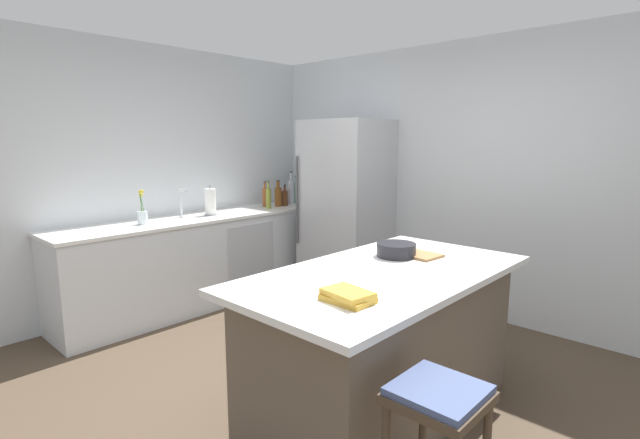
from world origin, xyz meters
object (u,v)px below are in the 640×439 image
(soda_bottle, at_px, (291,191))
(hot_sauce_bottle, at_px, (285,197))
(syrup_bottle, at_px, (285,198))
(whiskey_bottle, at_px, (278,196))
(cookbook_stack, at_px, (348,296))
(cutting_board, at_px, (418,255))
(sink_faucet, at_px, (182,202))
(kitchen_island, at_px, (383,342))
(flower_vase, at_px, (142,215))
(vinegar_bottle, at_px, (265,197))
(paper_towel_roll, at_px, (210,202))
(bar_stool, at_px, (438,416))
(gin_bottle, at_px, (296,192))
(refrigerator, at_px, (346,209))
(mixing_bowl, at_px, (396,250))
(olive_oil_bottle, at_px, (268,198))

(soda_bottle, relative_size, hot_sauce_bottle, 1.63)
(syrup_bottle, relative_size, whiskey_bottle, 0.78)
(cookbook_stack, height_order, cutting_board, cookbook_stack)
(sink_faucet, distance_m, soda_bottle, 1.48)
(kitchen_island, relative_size, flower_vase, 5.90)
(cutting_board, bearing_deg, vinegar_bottle, 162.22)
(sink_faucet, relative_size, paper_towel_roll, 0.96)
(bar_stool, xyz_separation_m, gin_bottle, (-3.29, 2.39, 0.49))
(cutting_board, bearing_deg, bar_stool, -54.77)
(soda_bottle, height_order, cookbook_stack, soda_bottle)
(soda_bottle, height_order, cutting_board, soda_bottle)
(refrigerator, xyz_separation_m, soda_bottle, (-0.91, 0.05, 0.12))
(syrup_bottle, xyz_separation_m, vinegar_bottle, (-0.13, -0.19, 0.02))
(mixing_bowl, bearing_deg, olive_oil_bottle, 159.71)
(paper_towel_roll, bearing_deg, cutting_board, -0.39)
(refrigerator, bearing_deg, kitchen_island, -44.40)
(syrup_bottle, height_order, olive_oil_bottle, olive_oil_bottle)
(soda_bottle, xyz_separation_m, vinegar_bottle, (-0.04, -0.38, -0.03))
(flower_vase, distance_m, vinegar_bottle, 1.54)
(soda_bottle, relative_size, whiskey_bottle, 1.27)
(cutting_board, bearing_deg, refrigerator, 144.14)
(kitchen_island, distance_m, gin_bottle, 3.18)
(kitchen_island, bearing_deg, bar_stool, -41.06)
(bar_stool, height_order, gin_bottle, gin_bottle)
(refrigerator, distance_m, olive_oil_bottle, 0.89)
(bar_stool, xyz_separation_m, cookbook_stack, (-0.53, 0.06, 0.37))
(refrigerator, relative_size, gin_bottle, 5.74)
(flower_vase, xyz_separation_m, vinegar_bottle, (-0.09, 1.54, 0.02))
(flower_vase, relative_size, olive_oil_bottle, 1.04)
(kitchen_island, xyz_separation_m, paper_towel_roll, (-2.51, 0.48, 0.59))
(flower_vase, bearing_deg, whiskey_bottle, 89.09)
(soda_bottle, xyz_separation_m, olive_oil_bottle, (0.13, -0.47, -0.02))
(hot_sauce_bottle, bearing_deg, kitchen_island, -31.46)
(refrigerator, bearing_deg, whiskey_bottle, -164.62)
(kitchen_island, relative_size, gin_bottle, 5.78)
(mixing_bowl, bearing_deg, cutting_board, 49.55)
(refrigerator, relative_size, flower_vase, 5.86)
(kitchen_island, bearing_deg, paper_towel_roll, 169.28)
(paper_towel_roll, bearing_deg, olive_oil_bottle, 83.28)
(syrup_bottle, xyz_separation_m, cutting_board, (2.41, -1.01, -0.09))
(soda_bottle, xyz_separation_m, cookbook_stack, (2.73, -2.22, -0.13))
(paper_towel_roll, relative_size, syrup_bottle, 1.30)
(paper_towel_roll, height_order, syrup_bottle, paper_towel_roll)
(kitchen_island, bearing_deg, soda_bottle, 146.99)
(gin_bottle, height_order, olive_oil_bottle, gin_bottle)
(refrigerator, height_order, hot_sauce_bottle, refrigerator)
(paper_towel_roll, bearing_deg, flower_vase, -89.81)
(kitchen_island, bearing_deg, cutting_board, 96.28)
(refrigerator, relative_size, syrup_bottle, 7.88)
(soda_bottle, distance_m, cutting_board, 2.78)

